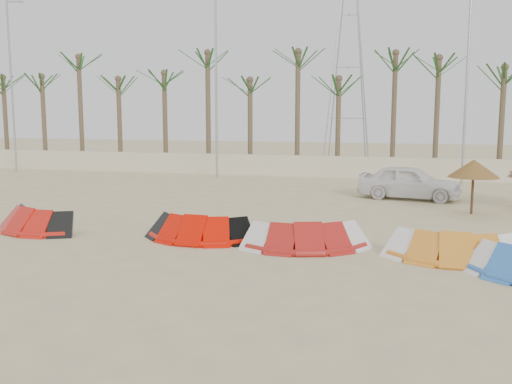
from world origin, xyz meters
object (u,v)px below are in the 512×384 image
(kite_red_left, at_px, (40,218))
(kite_red_right, at_px, (308,233))
(kite_orange, at_px, (454,243))
(car, at_px, (409,182))
(parasol_left, at_px, (474,168))
(kite_red_mid, at_px, (202,226))

(kite_red_left, relative_size, kite_red_right, 0.95)
(kite_orange, height_order, car, car)
(parasol_left, bearing_deg, kite_red_mid, -142.71)
(kite_red_right, relative_size, parasol_left, 1.83)
(parasol_left, bearing_deg, kite_orange, -99.92)
(kite_red_mid, bearing_deg, parasol_left, 37.29)
(kite_red_left, distance_m, parasol_left, 16.24)
(kite_red_mid, distance_m, car, 12.00)
(car, bearing_deg, kite_orange, -164.20)
(kite_red_mid, height_order, kite_red_right, same)
(kite_red_left, bearing_deg, car, 39.57)
(kite_orange, xyz_separation_m, parasol_left, (1.28, 7.30, 1.39))
(kite_red_mid, height_order, parasol_left, parasol_left)
(kite_red_mid, bearing_deg, kite_red_left, -179.13)
(kite_red_left, relative_size, kite_red_mid, 1.06)
(kite_red_left, height_order, kite_red_right, same)
(kite_red_mid, relative_size, kite_red_right, 0.89)
(kite_orange, relative_size, car, 0.80)
(kite_orange, bearing_deg, kite_red_mid, 175.66)
(kite_red_right, xyz_separation_m, car, (3.05, 10.32, 0.36))
(kite_red_left, xyz_separation_m, parasol_left, (14.67, 6.81, 1.39))
(kite_red_right, bearing_deg, kite_red_left, 179.12)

